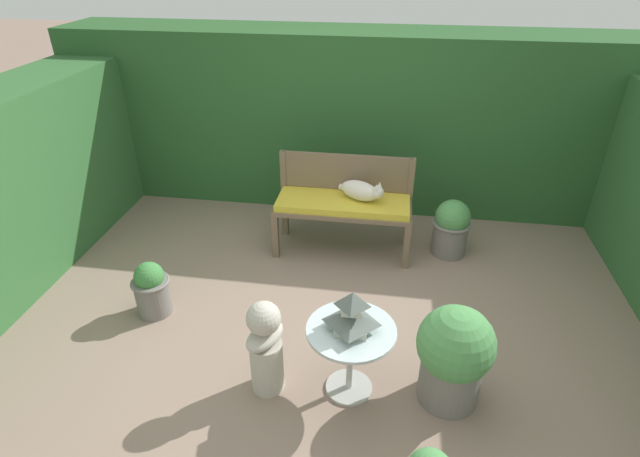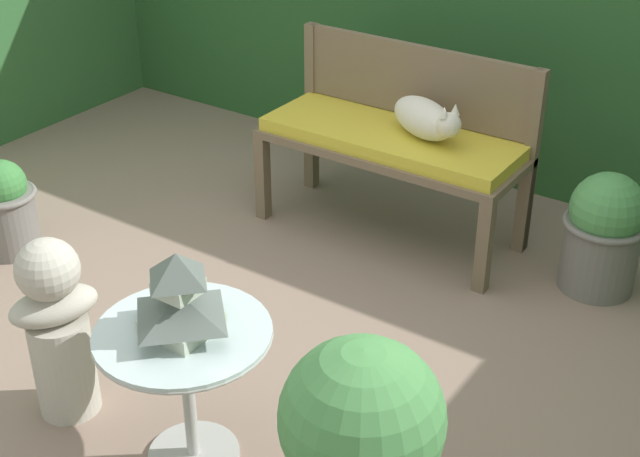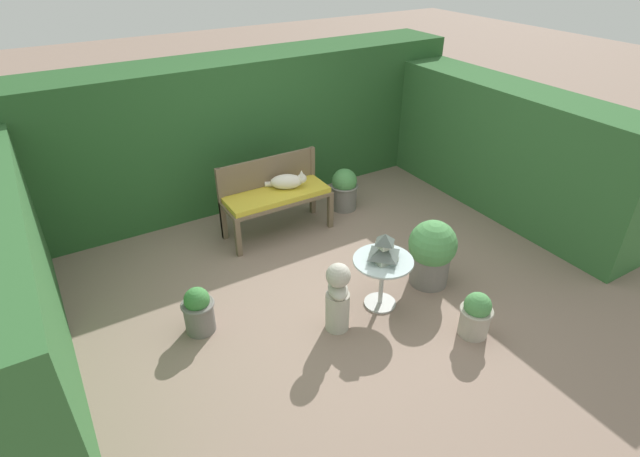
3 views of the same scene
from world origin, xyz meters
name	(u,v)px [view 2 (image 2 of 3)]	position (x,y,z in m)	size (l,w,h in m)	color
ground	(248,346)	(0.00, 0.00, 0.00)	(30.00, 30.00, 0.00)	gray
garden_bench	(391,146)	(-0.01, 1.14, 0.47)	(1.29, 0.50, 0.55)	brown
bench_backrest	(416,95)	(-0.01, 1.37, 0.66)	(1.29, 0.06, 0.91)	brown
cat	(426,119)	(0.15, 1.17, 0.65)	(0.44, 0.37, 0.22)	silver
patio_table	(185,360)	(0.24, -0.61, 0.42)	(0.59, 0.59, 0.54)	#B7B7B2
pagoda_birdhouse	(179,299)	(0.24, -0.61, 0.66)	(0.27, 0.27, 0.29)	#B2BCA8
garden_bust	(58,327)	(-0.31, -0.67, 0.37)	(0.29, 0.36, 0.72)	#B7B2A3
potted_plant_table_near	(604,232)	(1.03, 1.25, 0.28)	(0.37, 0.37, 0.56)	slate
potted_plant_table_far	(6,208)	(-1.43, -0.04, 0.23)	(0.31, 0.31, 0.48)	slate
potted_plant_bench_left	(361,443)	(0.90, -0.58, 0.38)	(0.50, 0.50, 0.73)	slate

